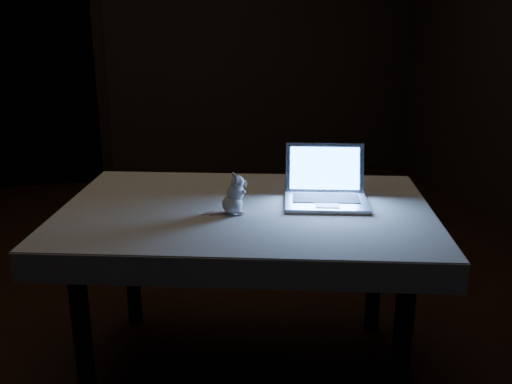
{
  "coord_description": "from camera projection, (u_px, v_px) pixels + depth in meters",
  "views": [
    {
      "loc": [
        -0.35,
        -2.69,
        1.48
      ],
      "look_at": [
        0.1,
        -0.61,
        0.81
      ],
      "focal_mm": 40.0,
      "sensor_mm": 36.0,
      "label": 1
    }
  ],
  "objects": [
    {
      "name": "table",
      "position": [
        247.0,
        291.0,
        2.39
      ],
      "size": [
        1.55,
        1.21,
        0.73
      ],
      "primitive_type": null,
      "rotation": [
        0.0,
        0.0,
        -0.27
      ],
      "color": "black",
      "rests_on": "floor"
    },
    {
      "name": "laptop",
      "position": [
        327.0,
        178.0,
        2.27
      ],
      "size": [
        0.4,
        0.37,
        0.22
      ],
      "primitive_type": null,
      "rotation": [
        0.0,
        0.0,
        -0.27
      ],
      "color": "#A3A3A8",
      "rests_on": "tablecloth"
    },
    {
      "name": "tablecloth",
      "position": [
        266.0,
        222.0,
        2.25
      ],
      "size": [
        1.74,
        1.49,
        0.1
      ],
      "primitive_type": null,
      "rotation": [
        0.0,
        0.0,
        -0.42
      ],
      "color": "beige",
      "rests_on": "table"
    },
    {
      "name": "plush_mouse",
      "position": [
        232.0,
        194.0,
        2.18
      ],
      "size": [
        0.16,
        0.16,
        0.16
      ],
      "primitive_type": null,
      "rotation": [
        0.0,
        0.0,
        -0.48
      ],
      "color": "silver",
      "rests_on": "tablecloth"
    },
    {
      "name": "back_wall",
      "position": [
        169.0,
        33.0,
        4.96
      ],
      "size": [
        4.5,
        0.04,
        2.6
      ],
      "primitive_type": "cube",
      "color": "black",
      "rests_on": "ground"
    },
    {
      "name": "doorway",
      "position": [
        39.0,
        63.0,
        4.81
      ],
      "size": [
        1.06,
        0.36,
        2.13
      ],
      "primitive_type": null,
      "color": "black",
      "rests_on": "back_wall"
    },
    {
      "name": "floor",
      "position": [
        214.0,
        304.0,
        3.02
      ],
      "size": [
        5.0,
        5.0,
        0.0
      ],
      "primitive_type": "plane",
      "color": "black",
      "rests_on": "ground"
    }
  ]
}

